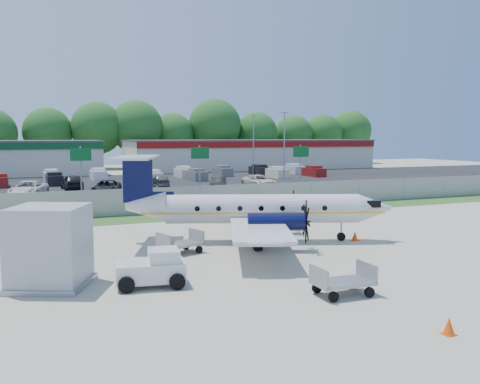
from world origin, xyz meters
name	(u,v)px	position (x,y,z in m)	size (l,w,h in m)	color
ground	(283,244)	(0.00, 0.00, 0.00)	(170.00, 170.00, 0.00)	#B0AB95
grass_verge	(209,215)	(0.00, 12.00, 0.01)	(170.00, 4.00, 0.02)	#2D561E
access_road	(182,204)	(0.00, 19.00, 0.01)	(170.00, 8.00, 0.02)	black
parking_lot	(133,184)	(0.00, 40.00, 0.01)	(170.00, 32.00, 0.02)	black
perimeter_fence	(200,199)	(0.00, 14.00, 1.00)	(120.00, 0.06, 1.99)	gray
building_east	(252,154)	(26.00, 61.98, 2.63)	(44.40, 12.40, 5.24)	silver
sign_left	(81,162)	(-8.00, 22.91, 3.61)	(1.80, 0.26, 5.00)	gray
sign_mid	(200,160)	(3.00, 22.91, 3.61)	(1.80, 0.26, 5.00)	gray
sign_right	(301,158)	(14.00, 22.91, 3.61)	(1.80, 0.26, 5.00)	gray
light_pole_ne	(284,141)	(20.00, 38.00, 5.23)	(0.90, 0.35, 9.09)	gray
light_pole_se	(253,140)	(20.00, 48.00, 5.23)	(0.90, 0.35, 9.09)	gray
tree_line	(94,169)	(0.00, 74.00, 0.00)	(112.00, 6.00, 14.00)	#1C5619
aircraft	(256,209)	(-0.99, 1.30, 1.85)	(15.55, 15.12, 4.79)	silver
pushback_tug	(153,268)	(-8.49, -5.22, 0.69)	(2.89, 2.29, 1.44)	silver
baggage_cart_near	(180,243)	(-5.85, -0.08, 0.52)	(2.42, 1.87, 1.12)	gray
baggage_cart_far	(343,281)	(-2.31, -9.28, 0.53)	(2.22, 1.38, 1.14)	gray
service_container	(50,249)	(-12.25, -3.77, 1.49)	(3.81, 3.81, 3.19)	#B1B4B9
cone_nose	(355,236)	(4.24, -0.71, 0.26)	(0.39, 0.39, 0.55)	#FA4907
cone_port_wing	(449,326)	(-1.64, -13.88, 0.25)	(0.37, 0.37, 0.53)	#FA4907
cone_starboard_wing	(254,224)	(0.77, 5.55, 0.23)	(0.35, 0.35, 0.49)	#FA4907
road_car_mid	(268,197)	(9.30, 20.89, 0.00)	(2.37, 5.13, 1.43)	maroon
road_car_east	(410,195)	(23.14, 16.80, 0.00)	(2.30, 5.65, 1.64)	black
parked_car_a	(29,197)	(-12.23, 29.55, 0.00)	(2.64, 5.73, 1.59)	silver
parked_car_b	(107,195)	(-4.98, 28.50, 0.00)	(2.50, 5.41, 1.50)	black
parked_car_c	(151,193)	(-0.38, 29.06, 0.00)	(2.03, 5.03, 1.72)	black
parked_car_d	(218,191)	(6.83, 28.14, 0.00)	(1.57, 4.49, 1.48)	black
parked_car_e	(259,188)	(12.34, 29.49, 0.00)	(2.46, 5.33, 1.48)	beige
parked_car_f	(72,190)	(-7.58, 35.65, 0.00)	(1.98, 4.93, 1.68)	black
parked_car_g	(161,186)	(2.40, 35.50, 0.00)	(1.81, 4.49, 1.53)	#595B5E
far_parking_rows	(125,181)	(0.00, 45.00, 0.00)	(56.00, 10.00, 1.60)	gray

